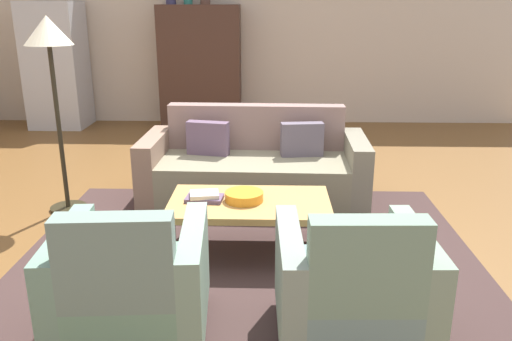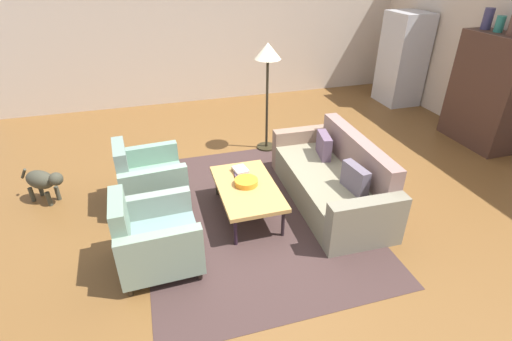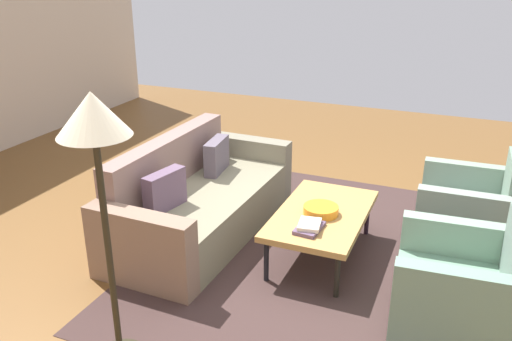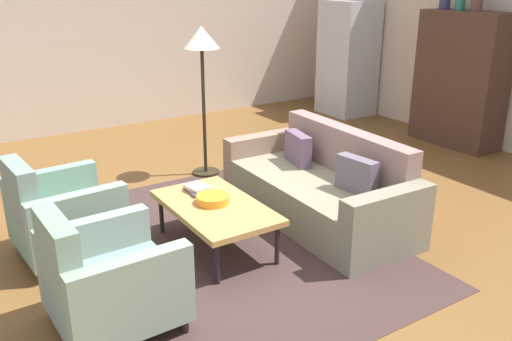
# 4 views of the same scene
# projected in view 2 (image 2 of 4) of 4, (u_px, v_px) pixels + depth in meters

# --- Properties ---
(ground_plane) EXTENTS (10.27, 10.27, 0.00)m
(ground_plane) POSITION_uv_depth(u_px,v_px,m) (271.00, 201.00, 5.06)
(ground_plane) COLOR brown
(wall_left) EXTENTS (0.12, 8.56, 2.80)m
(wall_left) POSITION_uv_depth(u_px,v_px,m) (208.00, 33.00, 7.88)
(wall_left) COLOR beige
(wall_left) RESTS_ON ground
(area_rug) EXTENTS (3.40, 2.60, 0.01)m
(area_rug) POSITION_uv_depth(u_px,v_px,m) (251.00, 212.00, 4.83)
(area_rug) COLOR #3D2B28
(area_rug) RESTS_ON ground
(couch) EXTENTS (2.12, 0.95, 0.86)m
(couch) POSITION_uv_depth(u_px,v_px,m) (335.00, 180.00, 4.96)
(couch) COLOR gray
(couch) RESTS_ON ground
(coffee_table) EXTENTS (1.20, 0.70, 0.41)m
(coffee_table) POSITION_uv_depth(u_px,v_px,m) (247.00, 189.00, 4.63)
(coffee_table) COLOR black
(coffee_table) RESTS_ON ground
(armchair_left) EXTENTS (0.86, 0.86, 0.88)m
(armchair_left) POSITION_uv_depth(u_px,v_px,m) (147.00, 180.00, 4.86)
(armchair_left) COLOR #30211B
(armchair_left) RESTS_ON ground
(armchair_right) EXTENTS (0.83, 0.83, 0.88)m
(armchair_right) POSITION_uv_depth(u_px,v_px,m) (152.00, 239.00, 3.87)
(armchair_right) COLOR #381923
(armchair_right) RESTS_ON ground
(fruit_bowl) EXTENTS (0.29, 0.29, 0.07)m
(fruit_bowl) POSITION_uv_depth(u_px,v_px,m) (246.00, 182.00, 4.63)
(fruit_bowl) COLOR orange
(fruit_bowl) RESTS_ON coffee_table
(book_stack) EXTENTS (0.29, 0.20, 0.06)m
(book_stack) POSITION_uv_depth(u_px,v_px,m) (240.00, 171.00, 4.88)
(book_stack) COLOR #59445F
(book_stack) RESTS_ON coffee_table
(cabinet) EXTENTS (1.20, 0.51, 1.80)m
(cabinet) POSITION_uv_depth(u_px,v_px,m) (487.00, 92.00, 6.17)
(cabinet) COLOR #422A20
(cabinet) RESTS_ON ground
(vase_tall) EXTENTS (0.15, 0.15, 0.32)m
(vase_tall) POSITION_uv_depth(u_px,v_px,m) (488.00, 19.00, 5.97)
(vase_tall) COLOR #373356
(vase_tall) RESTS_ON cabinet
(vase_round) EXTENTS (0.13, 0.13, 0.24)m
(vase_round) POSITION_uv_depth(u_px,v_px,m) (500.00, 24.00, 5.79)
(vase_round) COLOR #277565
(vase_round) RESTS_ON cabinet
(refrigerator) EXTENTS (0.80, 0.73, 1.85)m
(refrigerator) POSITION_uv_depth(u_px,v_px,m) (402.00, 59.00, 7.93)
(refrigerator) COLOR #B7BABF
(refrigerator) RESTS_ON ground
(floor_lamp) EXTENTS (0.40, 0.40, 1.72)m
(floor_lamp) POSITION_uv_depth(u_px,v_px,m) (268.00, 61.00, 5.71)
(floor_lamp) COLOR black
(floor_lamp) RESTS_ON ground
(dog) EXTENTS (0.48, 0.60, 0.48)m
(dog) POSITION_uv_depth(u_px,v_px,m) (43.00, 181.00, 4.91)
(dog) COLOR #3D3C2E
(dog) RESTS_ON ground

